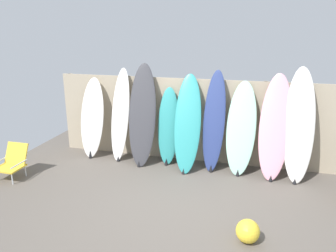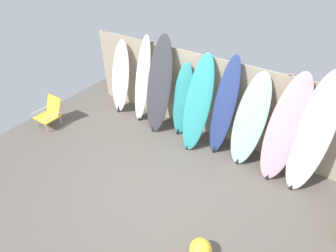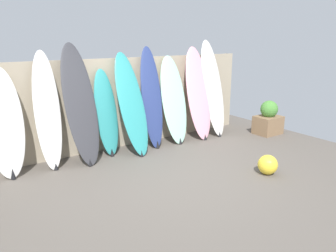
{
  "view_description": "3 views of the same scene",
  "coord_description": "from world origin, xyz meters",
  "px_view_note": "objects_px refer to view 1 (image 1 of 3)",
  "views": [
    {
      "loc": [
        1.24,
        -4.65,
        2.82
      ],
      "look_at": [
        -0.26,
        0.93,
        1.07
      ],
      "focal_mm": 35.0,
      "sensor_mm": 36.0,
      "label": 1
    },
    {
      "loc": [
        1.95,
        -2.49,
        3.77
      ],
      "look_at": [
        -0.24,
        0.81,
        0.78
      ],
      "focal_mm": 28.0,
      "sensor_mm": 36.0,
      "label": 2
    },
    {
      "loc": [
        -2.91,
        -3.86,
        2.2
      ],
      "look_at": [
        0.14,
        0.56,
        0.73
      ],
      "focal_mm": 35.0,
      "sensor_mm": 36.0,
      "label": 3
    }
  ],
  "objects_px": {
    "surfboard_white_0": "(92,118)",
    "surfboard_white_1": "(120,115)",
    "surfboard_navy_5": "(214,122)",
    "surfboard_teal_3": "(168,127)",
    "surfboard_charcoal_2": "(142,115)",
    "surfboard_teal_4": "(188,124)",
    "surfboard_white_8": "(299,126)",
    "surfboard_pink_7": "(275,128)",
    "beach_chair": "(12,161)",
    "beach_ball": "(248,231)",
    "surfboard_seafoam_6": "(241,129)"
  },
  "relations": [
    {
      "from": "surfboard_navy_5",
      "to": "surfboard_seafoam_6",
      "type": "relative_size",
      "value": 1.11
    },
    {
      "from": "surfboard_white_1",
      "to": "surfboard_navy_5",
      "type": "distance_m",
      "value": 2.04
    },
    {
      "from": "surfboard_white_0",
      "to": "surfboard_pink_7",
      "type": "xyz_separation_m",
      "value": [
        3.87,
        -0.09,
        0.12
      ]
    },
    {
      "from": "surfboard_navy_5",
      "to": "surfboard_seafoam_6",
      "type": "height_order",
      "value": "surfboard_navy_5"
    },
    {
      "from": "surfboard_teal_4",
      "to": "surfboard_teal_3",
      "type": "bearing_deg",
      "value": 159.14
    },
    {
      "from": "surfboard_charcoal_2",
      "to": "surfboard_navy_5",
      "type": "relative_size",
      "value": 1.05
    },
    {
      "from": "surfboard_teal_4",
      "to": "surfboard_navy_5",
      "type": "distance_m",
      "value": 0.53
    },
    {
      "from": "surfboard_teal_3",
      "to": "surfboard_seafoam_6",
      "type": "bearing_deg",
      "value": -2.87
    },
    {
      "from": "surfboard_teal_4",
      "to": "surfboard_pink_7",
      "type": "distance_m",
      "value": 1.68
    },
    {
      "from": "surfboard_navy_5",
      "to": "surfboard_white_0",
      "type": "bearing_deg",
      "value": 179.38
    },
    {
      "from": "surfboard_navy_5",
      "to": "surfboard_pink_7",
      "type": "bearing_deg",
      "value": -3.12
    },
    {
      "from": "surfboard_white_0",
      "to": "surfboard_seafoam_6",
      "type": "height_order",
      "value": "surfboard_seafoam_6"
    },
    {
      "from": "surfboard_teal_4",
      "to": "surfboard_seafoam_6",
      "type": "bearing_deg",
      "value": 5.18
    },
    {
      "from": "surfboard_pink_7",
      "to": "beach_ball",
      "type": "xyz_separation_m",
      "value": [
        -0.37,
        -2.26,
        -0.83
      ]
    },
    {
      "from": "surfboard_seafoam_6",
      "to": "beach_chair",
      "type": "bearing_deg",
      "value": -161.74
    },
    {
      "from": "surfboard_white_1",
      "to": "surfboard_teal_4",
      "type": "bearing_deg",
      "value": -5.56
    },
    {
      "from": "surfboard_teal_3",
      "to": "surfboard_white_1",
      "type": "bearing_deg",
      "value": -178.79
    },
    {
      "from": "surfboard_navy_5",
      "to": "surfboard_seafoam_6",
      "type": "distance_m",
      "value": 0.55
    },
    {
      "from": "surfboard_seafoam_6",
      "to": "beach_chair",
      "type": "xyz_separation_m",
      "value": [
        -4.25,
        -1.4,
        -0.58
      ]
    },
    {
      "from": "surfboard_white_0",
      "to": "beach_ball",
      "type": "relative_size",
      "value": 5.41
    },
    {
      "from": "surfboard_teal_4",
      "to": "surfboard_white_8",
      "type": "relative_size",
      "value": 0.9
    },
    {
      "from": "surfboard_white_0",
      "to": "surfboard_teal_4",
      "type": "xyz_separation_m",
      "value": [
        2.19,
        -0.13,
        0.08
      ]
    },
    {
      "from": "surfboard_white_0",
      "to": "beach_ball",
      "type": "distance_m",
      "value": 4.28
    },
    {
      "from": "surfboard_white_0",
      "to": "surfboard_navy_5",
      "type": "bearing_deg",
      "value": -0.62
    },
    {
      "from": "surfboard_pink_7",
      "to": "surfboard_teal_3",
      "type": "bearing_deg",
      "value": 176.5
    },
    {
      "from": "surfboard_white_1",
      "to": "surfboard_teal_3",
      "type": "xyz_separation_m",
      "value": [
        1.07,
        0.02,
        -0.18
      ]
    },
    {
      "from": "surfboard_white_1",
      "to": "surfboard_teal_3",
      "type": "height_order",
      "value": "surfboard_white_1"
    },
    {
      "from": "surfboard_seafoam_6",
      "to": "surfboard_white_8",
      "type": "height_order",
      "value": "surfboard_white_8"
    },
    {
      "from": "surfboard_white_1",
      "to": "surfboard_charcoal_2",
      "type": "xyz_separation_m",
      "value": [
        0.54,
        -0.1,
        0.06
      ]
    },
    {
      "from": "surfboard_charcoal_2",
      "to": "surfboard_teal_4",
      "type": "distance_m",
      "value": 0.98
    },
    {
      "from": "surfboard_white_0",
      "to": "surfboard_white_1",
      "type": "distance_m",
      "value": 0.68
    },
    {
      "from": "surfboard_white_0",
      "to": "surfboard_charcoal_2",
      "type": "height_order",
      "value": "surfboard_charcoal_2"
    },
    {
      "from": "surfboard_white_0",
      "to": "surfboard_seafoam_6",
      "type": "bearing_deg",
      "value": -0.67
    },
    {
      "from": "surfboard_white_0",
      "to": "surfboard_navy_5",
      "type": "relative_size",
      "value": 0.87
    },
    {
      "from": "surfboard_teal_3",
      "to": "surfboard_teal_4",
      "type": "distance_m",
      "value": 0.5
    },
    {
      "from": "surfboard_white_1",
      "to": "beach_chair",
      "type": "bearing_deg",
      "value": -138.96
    },
    {
      "from": "surfboard_white_1",
      "to": "surfboard_navy_5",
      "type": "xyz_separation_m",
      "value": [
        2.04,
        -0.04,
        0.01
      ]
    },
    {
      "from": "surfboard_white_1",
      "to": "surfboard_teal_4",
      "type": "relative_size",
      "value": 1.03
    },
    {
      "from": "surfboard_white_8",
      "to": "surfboard_white_0",
      "type": "bearing_deg",
      "value": 178.89
    },
    {
      "from": "surfboard_white_1",
      "to": "beach_chair",
      "type": "height_order",
      "value": "surfboard_white_1"
    },
    {
      "from": "surfboard_white_0",
      "to": "surfboard_white_1",
      "type": "bearing_deg",
      "value": 1.23
    },
    {
      "from": "beach_ball",
      "to": "surfboard_white_1",
      "type": "bearing_deg",
      "value": 140.12
    },
    {
      "from": "surfboard_seafoam_6",
      "to": "surfboard_white_8",
      "type": "distance_m",
      "value": 1.07
    },
    {
      "from": "surfboard_teal_4",
      "to": "beach_chair",
      "type": "distance_m",
      "value": 3.51
    },
    {
      "from": "surfboard_seafoam_6",
      "to": "beach_ball",
      "type": "relative_size",
      "value": 5.59
    },
    {
      "from": "surfboard_white_1",
      "to": "beach_ball",
      "type": "height_order",
      "value": "surfboard_white_1"
    },
    {
      "from": "surfboard_charcoal_2",
      "to": "surfboard_teal_3",
      "type": "distance_m",
      "value": 0.6
    },
    {
      "from": "surfboard_charcoal_2",
      "to": "surfboard_pink_7",
      "type": "distance_m",
      "value": 2.66
    },
    {
      "from": "surfboard_pink_7",
      "to": "surfboard_white_8",
      "type": "distance_m",
      "value": 0.44
    },
    {
      "from": "surfboard_teal_3",
      "to": "beach_chair",
      "type": "bearing_deg",
      "value": -151.71
    }
  ]
}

